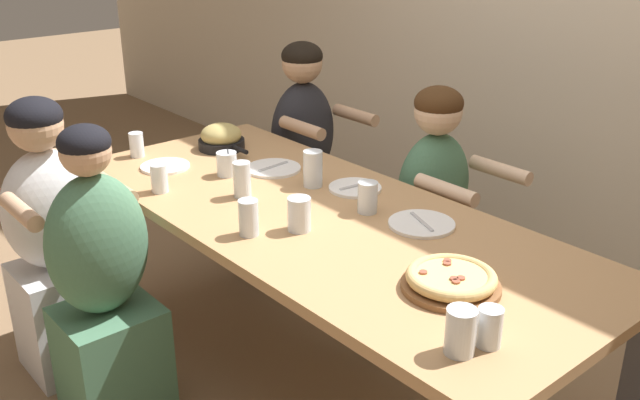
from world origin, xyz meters
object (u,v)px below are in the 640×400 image
object	(u,v)px
pizza_board_main	(451,280)
drinking_glass_g	(242,182)
drinking_glass_h	(460,334)
diner_near_midleft	(104,297)
cocktail_glass_blue	(227,165)
drinking_glass_f	(249,220)
empty_plate_c	(165,166)
drinking_glass_e	(313,171)
drinking_glass_c	(159,180)
drinking_glass_d	(489,329)
drinking_glass_i	(368,199)
diner_near_left	(55,249)
drinking_glass_b	(299,216)
diner_far_left	(304,166)
empty_plate_d	(422,224)
empty_plate_a	(355,188)
drinking_glass_a	(137,146)
empty_plate_b	(273,168)
skillet_bowl	(221,138)
diner_far_center	(432,225)

from	to	relation	value
pizza_board_main	drinking_glass_g	size ratio (longest dim) A/B	2.11
drinking_glass_h	diner_near_midleft	bearing A→B (deg)	-163.65
cocktail_glass_blue	drinking_glass_f	world-z (taller)	drinking_glass_f
empty_plate_c	drinking_glass_h	bearing A→B (deg)	-3.83
drinking_glass_h	diner_near_midleft	distance (m)	1.36
drinking_glass_e	drinking_glass_c	bearing A→B (deg)	-124.69
drinking_glass_d	drinking_glass_i	xyz separation A→B (m)	(-0.80, 0.35, 0.00)
drinking_glass_f	diner_near_left	size ratio (longest dim) A/B	0.11
drinking_glass_b	diner_far_left	size ratio (longest dim) A/B	0.10
empty_plate_d	drinking_glass_d	size ratio (longest dim) A/B	2.19
empty_plate_a	empty_plate_d	size ratio (longest dim) A/B	0.89
empty_plate_c	drinking_glass_h	xyz separation A→B (m)	(1.66, -0.11, 0.05)
empty_plate_a	empty_plate_d	xyz separation A→B (m)	(0.39, -0.06, -0.00)
drinking_glass_e	diner_far_left	xyz separation A→B (m)	(-0.70, 0.52, -0.30)
drinking_glass_h	drinking_glass_a	bearing A→B (deg)	177.17
drinking_glass_a	empty_plate_c	bearing A→B (deg)	5.15
cocktail_glass_blue	drinking_glass_d	xyz separation A→B (m)	(1.44, -0.18, 0.00)
empty_plate_b	diner_near_left	xyz separation A→B (m)	(-0.37, -0.81, -0.25)
drinking_glass_c	drinking_glass_e	distance (m)	0.59
drinking_glass_e	drinking_glass_i	bearing A→B (deg)	-2.88
empty_plate_b	diner_far_left	distance (m)	0.73
empty_plate_d	diner_near_left	bearing A→B (deg)	-143.00
skillet_bowl	drinking_glass_a	world-z (taller)	skillet_bowl
diner_near_left	drinking_glass_e	bearing A→B (deg)	-37.11
drinking_glass_e	diner_far_center	world-z (taller)	diner_far_center
pizza_board_main	drinking_glass_h	world-z (taller)	drinking_glass_h
pizza_board_main	drinking_glass_g	world-z (taller)	drinking_glass_g
empty_plate_a	diner_near_left	distance (m)	1.22
drinking_glass_b	drinking_glass_d	world-z (taller)	drinking_glass_b
cocktail_glass_blue	drinking_glass_f	distance (m)	0.58
drinking_glass_h	diner_near_left	bearing A→B (deg)	-167.75
pizza_board_main	skillet_bowl	world-z (taller)	skillet_bowl
skillet_bowl	diner_near_midleft	distance (m)	0.97
empty_plate_c	drinking_glass_b	distance (m)	0.85
drinking_glass_a	drinking_glass_e	xyz separation A→B (m)	(0.77, 0.36, 0.02)
drinking_glass_f	drinking_glass_i	size ratio (longest dim) A/B	1.08
drinking_glass_a	drinking_glass_i	size ratio (longest dim) A/B	0.94
diner_near_midleft	drinking_glass_b	bearing A→B (deg)	-41.20
drinking_glass_f	drinking_glass_g	size ratio (longest dim) A/B	0.91
drinking_glass_e	drinking_glass_f	size ratio (longest dim) A/B	1.16
empty_plate_d	drinking_glass_e	world-z (taller)	drinking_glass_e
pizza_board_main	drinking_glass_b	size ratio (longest dim) A/B	2.45
drinking_glass_c	diner_far_left	bearing A→B (deg)	109.87
cocktail_glass_blue	diner_near_left	bearing A→B (deg)	-115.46
drinking_glass_e	diner_far_center	size ratio (longest dim) A/B	0.13
drinking_glass_i	cocktail_glass_blue	bearing A→B (deg)	-165.04
empty_plate_d	drinking_glass_b	size ratio (longest dim) A/B	1.96
drinking_glass_a	drinking_glass_b	distance (m)	1.06
empty_plate_c	diner_near_left	world-z (taller)	diner_near_left
drinking_glass_e	empty_plate_a	bearing A→B (deg)	36.95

